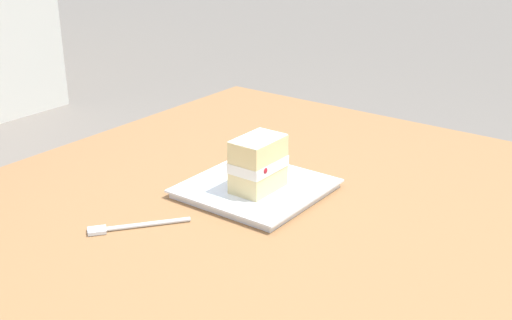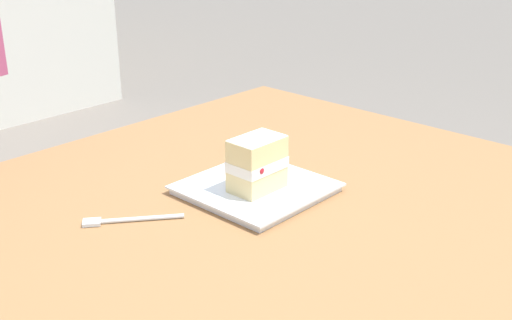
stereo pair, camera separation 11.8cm
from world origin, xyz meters
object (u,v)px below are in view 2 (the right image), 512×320
Objects in this scene: cake_slice at (257,164)px; dessert_fork at (126,220)px; dessert_plate at (256,189)px; patio_table at (250,254)px.

cake_slice reaches higher than dessert_fork.
dessert_fork is (0.24, -0.08, -0.00)m from dessert_plate.
dessert_plate is 2.40× the size of cake_slice.
patio_table is at bearing 33.73° from dessert_plate.
dessert_fork is (0.22, -0.09, -0.06)m from cake_slice.
cake_slice is at bearing -151.68° from patio_table.
patio_table is 5.22× the size of dessert_plate.
cake_slice is at bearing 157.14° from dessert_fork.
dessert_plate reaches higher than dessert_fork.
dessert_plate reaches higher than patio_table.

